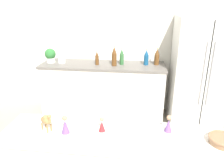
{
  "coord_description": "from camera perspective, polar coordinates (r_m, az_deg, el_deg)",
  "views": [
    {
      "loc": [
        0.07,
        -1.11,
        1.93
      ],
      "look_at": [
        -0.23,
        1.36,
        1.03
      ],
      "focal_mm": 35.0,
      "sensor_mm": 36.0,
      "label": 1
    }
  ],
  "objects": [
    {
      "name": "potted_plant",
      "position": [
        3.91,
        -15.82,
        6.23
      ],
      "size": [
        0.18,
        0.18,
        0.24
      ],
      "color": "silver",
      "rests_on": "back_counter"
    },
    {
      "name": "back_bottle_3",
      "position": [
        3.69,
        11.65,
        5.91
      ],
      "size": [
        0.08,
        0.08,
        0.28
      ],
      "color": "brown",
      "rests_on": "back_counter"
    },
    {
      "name": "fruit_bowl",
      "position": [
        1.79,
        27.09,
        -13.8
      ],
      "size": [
        0.21,
        0.21,
        0.05
      ],
      "color": "#8C6647",
      "rests_on": "bar_counter"
    },
    {
      "name": "back_bottle_2",
      "position": [
        3.65,
        8.93,
        5.81
      ],
      "size": [
        0.08,
        0.08,
        0.26
      ],
      "color": "navy",
      "rests_on": "back_counter"
    },
    {
      "name": "back_bottle_4",
      "position": [
        3.56,
        0.58,
        6.16
      ],
      "size": [
        0.08,
        0.08,
        0.32
      ],
      "color": "brown",
      "rests_on": "back_counter"
    },
    {
      "name": "refrigerator",
      "position": [
        3.73,
        21.99,
        1.86
      ],
      "size": [
        0.85,
        0.72,
        1.73
      ],
      "color": "white",
      "rests_on": "ground_plane"
    },
    {
      "name": "wise_man_figurine_purple",
      "position": [
        1.74,
        -12.13,
        -11.55
      ],
      "size": [
        0.06,
        0.06,
        0.15
      ],
      "color": "#6B4784",
      "rests_on": "bar_counter"
    },
    {
      "name": "back_bottle_0",
      "position": [
        3.64,
        2.55,
        6.05
      ],
      "size": [
        0.07,
        0.07,
        0.27
      ],
      "color": "#2D6033",
      "rests_on": "back_counter"
    },
    {
      "name": "paper_towel_roll",
      "position": [
        3.82,
        -13.12,
        6.26
      ],
      "size": [
        0.12,
        0.12,
        0.26
      ],
      "color": "white",
      "rests_on": "back_counter"
    },
    {
      "name": "back_counter",
      "position": [
        3.85,
        -2.36,
        -2.49
      ],
      "size": [
        2.09,
        0.63,
        0.93
      ],
      "color": "silver",
      "rests_on": "ground_plane"
    },
    {
      "name": "wise_man_figurine_crimson",
      "position": [
        1.73,
        -2.66,
        -11.71
      ],
      "size": [
        0.05,
        0.05,
        0.12
      ],
      "color": "maroon",
      "rests_on": "bar_counter"
    },
    {
      "name": "wise_man_figurine_blue",
      "position": [
        1.77,
        14.53,
        -11.21
      ],
      "size": [
        0.06,
        0.06,
        0.14
      ],
      "color": "#6B4784",
      "rests_on": "bar_counter"
    },
    {
      "name": "back_bottle_1",
      "position": [
        3.63,
        -3.94,
        5.7
      ],
      "size": [
        0.06,
        0.06,
        0.23
      ],
      "color": "brown",
      "rests_on": "back_counter"
    },
    {
      "name": "wall_back",
      "position": [
        3.89,
        6.01,
        10.08
      ],
      "size": [
        8.0,
        0.06,
        2.55
      ],
      "color": "silver",
      "rests_on": "ground_plane"
    },
    {
      "name": "camel_figurine",
      "position": [
        1.79,
        -16.83,
        -10.02
      ],
      "size": [
        0.12,
        0.11,
        0.16
      ],
      "color": "olive",
      "rests_on": "bar_counter"
    }
  ]
}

